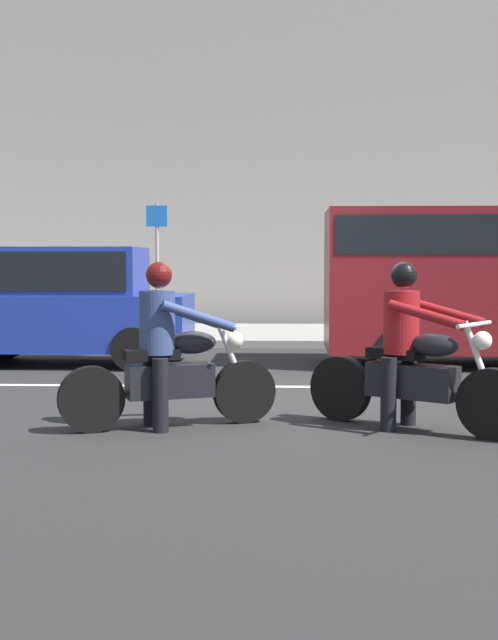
# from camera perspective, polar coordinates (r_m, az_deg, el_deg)

# --- Properties ---
(ground_plane) EXTENTS (80.00, 80.00, 0.00)m
(ground_plane) POSITION_cam_1_polar(r_m,az_deg,el_deg) (10.33, 3.30, -5.04)
(ground_plane) COLOR #252525
(sidewalk_slab) EXTENTS (40.00, 4.40, 0.14)m
(sidewalk_slab) POSITION_cam_1_polar(r_m,az_deg,el_deg) (18.27, 2.99, -0.95)
(sidewalk_slab) COLOR gray
(sidewalk_slab) RESTS_ON ground_plane
(building_facade) EXTENTS (40.00, 1.40, 9.54)m
(building_facade) POSITION_cam_1_polar(r_m,az_deg,el_deg) (21.84, 2.97, 12.19)
(building_facade) COLOR gray
(building_facade) RESTS_ON ground_plane
(lane_marking_stripe) EXTENTS (18.00, 0.14, 0.01)m
(lane_marking_stripe) POSITION_cam_1_polar(r_m,az_deg,el_deg) (11.26, 7.50, -4.31)
(lane_marking_stripe) COLOR silver
(lane_marking_stripe) RESTS_ON ground_plane
(motorcycle_with_rider_denim_blue) EXTENTS (2.02, 0.99, 1.59)m
(motorcycle_with_rider_denim_blue) POSITION_cam_1_polar(r_m,az_deg,el_deg) (8.46, -5.23, -2.62)
(motorcycle_with_rider_denim_blue) COLOR black
(motorcycle_with_rider_denim_blue) RESTS_ON ground_plane
(motorcycle_with_rider_crimson) EXTENTS (1.89, 1.37, 1.59)m
(motorcycle_with_rider_crimson) POSITION_cam_1_polar(r_m,az_deg,el_deg) (8.46, 10.43, -2.66)
(motorcycle_with_rider_crimson) COLOR black
(motorcycle_with_rider_crimson) RESTS_ON ground_plane
(parked_van_maroon) EXTENTS (5.10, 1.96, 2.37)m
(parked_van_maroon) POSITION_cam_1_polar(r_m,az_deg,el_deg) (13.88, 15.62, 2.79)
(parked_van_maroon) COLOR maroon
(parked_van_maroon) RESTS_ON ground_plane
(parked_hatchback_cobalt_blue) EXTENTS (3.79, 1.76, 1.80)m
(parked_hatchback_cobalt_blue) POSITION_cam_1_polar(r_m,az_deg,el_deg) (13.84, -11.73, 1.02)
(parked_hatchback_cobalt_blue) COLOR navy
(parked_hatchback_cobalt_blue) RESTS_ON ground_plane
(street_sign_post) EXTENTS (0.44, 0.08, 2.63)m
(street_sign_post) POSITION_cam_1_polar(r_m,az_deg,el_deg) (18.65, -5.95, 4.24)
(street_sign_post) COLOR gray
(street_sign_post) RESTS_ON sidewalk_slab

